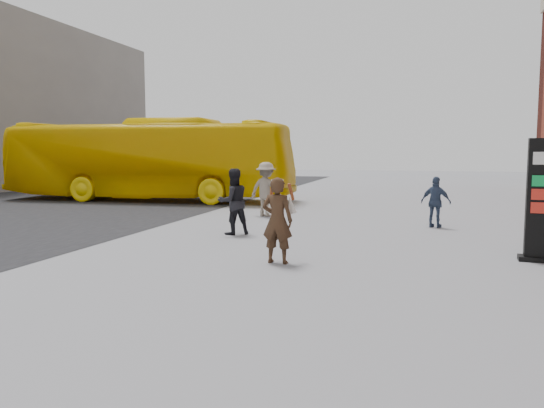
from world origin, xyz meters
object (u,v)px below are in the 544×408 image
(bus, at_px, (149,160))
(pedestrian_c, at_px, (436,202))
(pedestrian_a, at_px, (233,202))
(info_pylon, at_px, (542,200))
(woman, at_px, (277,219))
(pedestrian_b, at_px, (266,189))

(bus, relative_size, pedestrian_c, 8.71)
(bus, xyz_separation_m, pedestrian_c, (12.10, -5.38, -1.05))
(pedestrian_a, bearing_deg, pedestrian_c, 167.02)
(info_pylon, distance_m, pedestrian_c, 4.78)
(woman, relative_size, pedestrian_c, 1.15)
(bus, relative_size, pedestrian_b, 7.02)
(info_pylon, xyz_separation_m, woman, (-5.04, -1.56, -0.36))
(woman, bearing_deg, pedestrian_b, -68.21)
(bus, height_order, pedestrian_c, bus)
(pedestrian_b, bearing_deg, woman, 124.16)
(pedestrian_b, xyz_separation_m, pedestrian_c, (5.45, -1.17, -0.18))
(info_pylon, bearing_deg, pedestrian_b, 147.28)
(info_pylon, bearing_deg, pedestrian_a, 171.59)
(bus, distance_m, pedestrian_c, 13.29)
(info_pylon, height_order, bus, bus)
(info_pylon, relative_size, bus, 0.19)
(pedestrian_a, height_order, pedestrian_c, pedestrian_a)
(woman, xyz_separation_m, pedestrian_a, (-2.06, 3.16, 0.00))
(woman, xyz_separation_m, bus, (-8.96, 11.30, 0.92))
(woman, relative_size, pedestrian_a, 0.97)
(pedestrian_a, height_order, pedestrian_b, pedestrian_b)
(info_pylon, distance_m, woman, 5.29)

